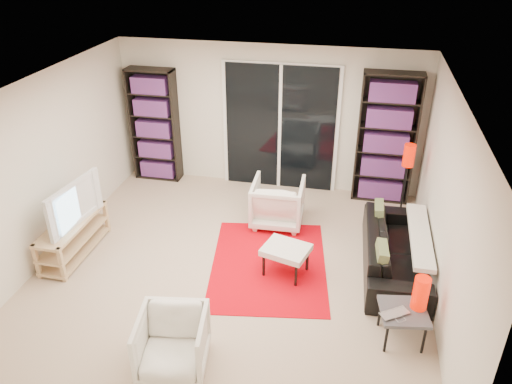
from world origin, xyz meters
TOP-DOWN VIEW (x-y plane):
  - floor at (0.00, 0.00)m, footprint 5.00×5.00m
  - wall_back at (0.00, 2.50)m, footprint 5.00×0.02m
  - wall_front at (0.00, -2.50)m, footprint 5.00×0.02m
  - wall_left at (-2.50, 0.00)m, footprint 0.02×5.00m
  - wall_right at (2.50, 0.00)m, footprint 0.02×5.00m
  - ceiling at (0.00, 0.00)m, footprint 5.00×5.00m
  - sliding_door at (0.20, 2.46)m, footprint 1.92×0.08m
  - bookshelf_left at (-1.95, 2.33)m, footprint 0.80×0.30m
  - bookshelf_right at (1.90, 2.33)m, footprint 0.90×0.30m
  - tv_stand at (-2.19, -0.13)m, footprint 0.41×1.28m
  - tv at (-2.17, -0.13)m, footprint 0.27×1.04m
  - rug at (0.46, 0.15)m, footprint 1.79×2.23m
  - sofa at (2.07, 0.40)m, footprint 0.83×1.98m
  - armchair_back at (0.39, 1.23)m, footprint 0.77×0.79m
  - armchair_front at (-0.18, -1.74)m, footprint 0.77×0.79m
  - ottoman at (0.70, 0.02)m, footprint 0.67×0.60m
  - side_table at (2.10, -0.88)m, footprint 0.56×0.56m
  - laptop at (2.02, -1.00)m, footprint 0.37×0.34m
  - table_lamp at (2.25, -0.79)m, footprint 0.17×0.17m
  - floor_lamp at (2.21, 1.73)m, footprint 0.19×0.19m

SIDE VIEW (x-z plane):
  - floor at x=0.00m, z-range 0.00..0.00m
  - rug at x=0.46m, z-range 0.00..0.01m
  - tv_stand at x=-2.19m, z-range 0.01..0.51m
  - sofa at x=2.07m, z-range 0.00..0.57m
  - armchair_front at x=-0.18m, z-range 0.00..0.63m
  - ottoman at x=0.70m, z-range 0.15..0.55m
  - armchair_back at x=0.39m, z-range 0.00..0.70m
  - side_table at x=2.10m, z-range 0.16..0.56m
  - laptop at x=2.02m, z-range 0.40..0.42m
  - table_lamp at x=2.25m, z-range 0.40..0.78m
  - tv at x=-2.17m, z-range 0.50..1.10m
  - floor_lamp at x=2.21m, z-range 0.31..1.54m
  - bookshelf_left at x=-1.95m, z-range 0.00..1.95m
  - sliding_door at x=0.20m, z-range -0.03..2.13m
  - bookshelf_right at x=1.90m, z-range 0.00..2.10m
  - wall_back at x=0.00m, z-range 0.00..2.40m
  - wall_front at x=0.00m, z-range 0.00..2.40m
  - wall_left at x=-2.50m, z-range 0.00..2.40m
  - wall_right at x=2.50m, z-range 0.00..2.40m
  - ceiling at x=0.00m, z-range 2.39..2.41m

